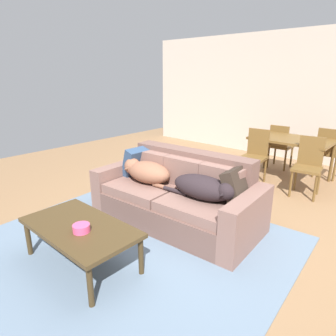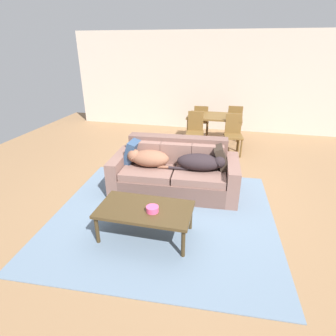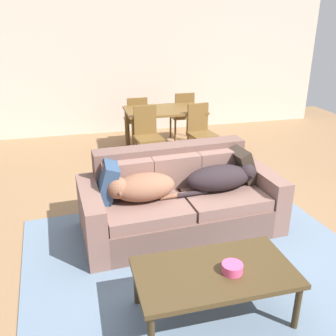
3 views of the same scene
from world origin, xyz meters
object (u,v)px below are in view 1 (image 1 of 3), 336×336
dog_on_left_cushion (146,172)px  dining_chair_near_left (255,153)px  throw_pillow_by_right_arm (237,186)px  coffee_table (80,230)px  dining_chair_near_right (308,164)px  dining_chair_far_left (280,144)px  dining_chair_far_right (328,151)px  dog_on_right_cushion (204,188)px  bowl_on_coffee_table (81,228)px  throw_pillow_by_left_arm (137,162)px  couch (178,197)px  dining_table (291,142)px

dog_on_left_cushion → dining_chair_near_left: bearing=73.3°
throw_pillow_by_right_arm → dining_chair_near_left: size_ratio=0.43×
dog_on_left_cushion → dining_chair_near_left: dining_chair_near_left is taller
coffee_table → dining_chair_near_right: 3.51m
dining_chair_near_right → dining_chair_far_left: dining_chair_near_right is taller
dining_chair_near_right → dining_chair_far_right: 1.04m
dog_on_right_cushion → bowl_on_coffee_table: (-0.45, -1.31, -0.13)m
dog_on_left_cushion → dog_on_right_cushion: size_ratio=0.90×
dining_chair_far_right → dining_chair_near_left: bearing=49.4°
dining_chair_near_right → dining_chair_far_left: bearing=121.1°
bowl_on_coffee_table → dining_chair_near_left: 3.39m
coffee_table → dining_chair_far_left: size_ratio=1.38×
throw_pillow_by_right_arm → dining_chair_far_left: (-0.68, 2.95, -0.14)m
dog_on_left_cushion → dining_chair_far_right: bearing=62.9°
dog_on_left_cushion → throw_pillow_by_left_arm: (-0.32, 0.14, 0.04)m
couch → dining_chair_far_right: (0.94, 3.04, 0.18)m
dog_on_left_cushion → coffee_table: (0.33, -1.22, -0.21)m
dog_on_left_cushion → dining_chair_far_right: 3.46m
throw_pillow_by_left_arm → bowl_on_coffee_table: 1.61m
throw_pillow_by_left_arm → couch: bearing=-0.9°
coffee_table → dining_chair_far_right: (1.05, 4.39, 0.13)m
dog_on_left_cushion → dining_table: size_ratio=0.63×
couch → bowl_on_coffee_table: size_ratio=13.65×
dining_chair_far_right → dining_chair_far_left: bearing=-0.9°
couch → dining_chair_far_right: dining_chair_far_right is taller
couch → dog_on_left_cushion: (-0.44, -0.12, 0.27)m
coffee_table → dining_chair_near_left: 3.35m
dog_on_right_cushion → dining_chair_far_right: 3.16m
dining_chair_far_left → dog_on_right_cushion: bearing=96.2°
dog_on_right_cushion → dining_chair_near_right: size_ratio=1.00×
dog_on_right_cushion → dining_chair_near_left: bearing=97.2°
dog_on_left_cushion → coffee_table: bearing=-78.2°
dog_on_left_cushion → dog_on_right_cushion: (0.89, 0.04, -0.01)m
dog_on_right_cushion → dining_chair_far_right: bearing=77.5°
dining_table → dining_chair_near_right: size_ratio=1.44×
throw_pillow_by_right_arm → dining_chair_far_left: size_ratio=0.45×
dining_chair_far_left → dining_chair_far_right: 0.87m
dog_on_right_cushion → throw_pillow_by_right_arm: throw_pillow_by_right_arm is taller
couch → coffee_table: 1.35m
throw_pillow_by_left_arm → throw_pillow_by_right_arm: size_ratio=1.01×
dining_chair_near_right → throw_pillow_by_right_arm: bearing=-103.4°
dog_on_left_cushion → throw_pillow_by_left_arm: 0.35m
couch → coffee_table: couch is taller
couch → dining_chair_near_left: size_ratio=2.34×
bowl_on_coffee_table → dining_chair_far_right: (0.94, 4.44, 0.05)m
dining_chair_near_left → dining_chair_far_left: bearing=84.0°
dog_on_right_cushion → coffee_table: (-0.56, -1.26, -0.21)m
throw_pillow_by_right_arm → dining_chair_far_left: dining_chair_far_left is taller
coffee_table → dining_chair_near_left: bearing=87.1°
throw_pillow_by_right_arm → bowl_on_coffee_table: (-0.75, -1.50, -0.17)m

